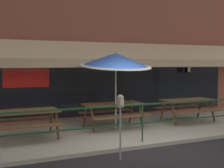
# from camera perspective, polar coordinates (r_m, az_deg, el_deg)

# --- Properties ---
(ground_plane) EXTENTS (120.00, 120.00, 0.00)m
(ground_plane) POSITION_cam_1_polar(r_m,az_deg,el_deg) (7.89, 6.67, -11.59)
(ground_plane) COLOR black
(patio_deck) EXTENTS (15.00, 4.00, 0.10)m
(patio_deck) POSITION_cam_1_polar(r_m,az_deg,el_deg) (9.59, 0.35, -8.49)
(patio_deck) COLOR #9E998E
(patio_deck) RESTS_ON ground
(restaurant_building) EXTENTS (15.00, 1.60, 7.88)m
(restaurant_building) POSITION_cam_1_polar(r_m,az_deg,el_deg) (11.57, -4.46, 12.82)
(restaurant_building) COLOR brown
(restaurant_building) RESTS_ON ground
(patio_railing) EXTENTS (13.84, 0.04, 0.97)m
(patio_railing) POSITION_cam_1_polar(r_m,az_deg,el_deg) (7.97, 5.59, -5.55)
(patio_railing) COLOR #194723
(patio_railing) RESTS_ON patio_deck
(picnic_table_left) EXTENTS (1.80, 1.42, 0.76)m
(picnic_table_left) POSITION_cam_1_polar(r_m,az_deg,el_deg) (8.48, -15.84, -5.74)
(picnic_table_left) COLOR brown
(picnic_table_left) RESTS_ON patio_deck
(picnic_table_centre) EXTENTS (1.80, 1.42, 0.76)m
(picnic_table_centre) POSITION_cam_1_polar(r_m,az_deg,el_deg) (9.62, 0.21, -4.48)
(picnic_table_centre) COLOR brown
(picnic_table_centre) RESTS_ON patio_deck
(picnic_table_right) EXTENTS (1.80, 1.42, 0.76)m
(picnic_table_right) POSITION_cam_1_polar(r_m,az_deg,el_deg) (10.95, 13.67, -3.58)
(picnic_table_right) COLOR brown
(picnic_table_right) RESTS_ON patio_deck
(patio_umbrella_centre) EXTENTS (2.14, 2.14, 2.40)m
(patio_umbrella_centre) POSITION_cam_1_polar(r_m,az_deg,el_deg) (9.36, 0.69, 4.34)
(patio_umbrella_centre) COLOR #B7B2A8
(patio_umbrella_centre) RESTS_ON patio_deck
(parking_meter_near) EXTENTS (0.15, 0.16, 1.42)m
(parking_meter_near) POSITION_cam_1_polar(r_m,az_deg,el_deg) (6.70, 1.55, -4.28)
(parking_meter_near) COLOR gray
(parking_meter_near) RESTS_ON ground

